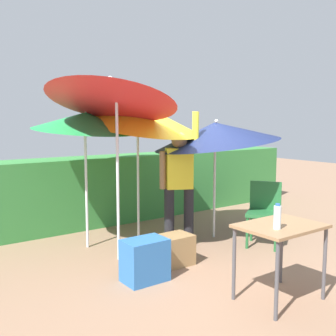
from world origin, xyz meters
TOP-DOWN VIEW (x-y plane):
  - ground_plane at (0.00, 0.00)m, footprint 24.00×24.00m
  - hedge_row at (0.00, 1.99)m, footprint 8.00×0.70m
  - umbrella_rainbow at (0.78, 0.18)m, footprint 1.88×1.86m
  - umbrella_orange at (-0.96, 0.87)m, footprint 1.43×1.43m
  - umbrella_yellow at (-0.15, 0.81)m, footprint 1.85×1.84m
  - umbrella_navy at (-0.89, 0.21)m, footprint 1.69×1.63m
  - person_vendor at (0.10, 0.17)m, footprint 0.53×0.35m
  - chair_plastic at (1.10, -0.49)m, footprint 0.61×0.61m
  - cooler_box at (-0.97, -0.60)m, footprint 0.48×0.33m
  - crate_cardboard at (-0.40, -0.39)m, footprint 0.42×0.33m
  - folding_table at (-0.15, -1.76)m, footprint 0.80×0.60m
  - bottle_water at (-0.31, -1.84)m, footprint 0.07×0.07m

SIDE VIEW (x-z plane):
  - ground_plane at x=0.00m, z-range 0.00..0.00m
  - crate_cardboard at x=-0.40m, z-range 0.00..0.37m
  - cooler_box at x=-0.97m, z-range 0.00..0.47m
  - chair_plastic at x=1.10m, z-range 0.07..0.96m
  - hedge_row at x=0.00m, z-range 0.00..1.15m
  - folding_table at x=-0.15m, z-range 0.29..1.04m
  - bottle_water at x=-0.31m, z-range 0.75..0.99m
  - person_vendor at x=0.10m, z-range -0.01..1.87m
  - umbrella_rainbow at x=0.78m, z-range 0.63..2.51m
  - umbrella_orange at x=-0.96m, z-range 0.77..2.72m
  - umbrella_yellow at x=-0.15m, z-range 0.73..2.94m
  - umbrella_navy at x=-0.89m, z-range 0.82..3.40m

